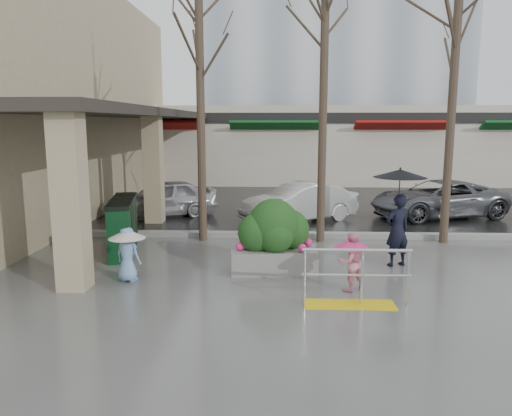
# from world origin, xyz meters

# --- Properties ---
(ground) EXTENTS (120.00, 120.00, 0.00)m
(ground) POSITION_xyz_m (0.00, 0.00, 0.00)
(ground) COLOR #51514F
(ground) RESTS_ON ground
(street_asphalt) EXTENTS (120.00, 36.00, 0.01)m
(street_asphalt) POSITION_xyz_m (0.00, 22.00, 0.01)
(street_asphalt) COLOR black
(street_asphalt) RESTS_ON ground
(curb) EXTENTS (120.00, 0.30, 0.15)m
(curb) POSITION_xyz_m (0.00, 4.00, 0.07)
(curb) COLOR gray
(curb) RESTS_ON ground
(near_building) EXTENTS (6.00, 18.00, 8.00)m
(near_building) POSITION_xyz_m (-9.00, 8.00, 4.00)
(near_building) COLOR tan
(near_building) RESTS_ON ground
(canopy_slab) EXTENTS (2.80, 18.00, 0.25)m
(canopy_slab) POSITION_xyz_m (-4.80, 8.00, 3.62)
(canopy_slab) COLOR #2D2823
(canopy_slab) RESTS_ON pillar_front
(pillar_front) EXTENTS (0.55, 0.55, 3.50)m
(pillar_front) POSITION_xyz_m (-3.90, -0.50, 1.75)
(pillar_front) COLOR tan
(pillar_front) RESTS_ON ground
(pillar_back) EXTENTS (0.55, 0.55, 3.50)m
(pillar_back) POSITION_xyz_m (-3.90, 6.00, 1.75)
(pillar_back) COLOR tan
(pillar_back) RESTS_ON ground
(storefront_row) EXTENTS (34.00, 6.74, 4.00)m
(storefront_row) POSITION_xyz_m (2.00, 17.97, 2.01)
(storefront_row) COLOR beige
(storefront_row) RESTS_ON ground
(handrail) EXTENTS (1.90, 0.50, 1.03)m
(handrail) POSITION_xyz_m (1.36, -1.20, 0.38)
(handrail) COLOR yellow
(handrail) RESTS_ON ground
(tree_west) EXTENTS (3.20, 3.20, 6.80)m
(tree_west) POSITION_xyz_m (-2.00, 3.60, 5.08)
(tree_west) COLOR #382B21
(tree_west) RESTS_ON ground
(tree_midwest) EXTENTS (3.20, 3.20, 7.00)m
(tree_midwest) POSITION_xyz_m (1.20, 3.60, 5.23)
(tree_midwest) COLOR #382B21
(tree_midwest) RESTS_ON ground
(tree_mideast) EXTENTS (3.20, 3.20, 6.50)m
(tree_mideast) POSITION_xyz_m (4.50, 3.60, 4.86)
(tree_mideast) COLOR #382B21
(tree_mideast) RESTS_ON ground
(woman) EXTENTS (1.18, 1.18, 2.22)m
(woman) POSITION_xyz_m (2.70, 1.32, 1.32)
(woman) COLOR black
(woman) RESTS_ON ground
(child_pink) EXTENTS (0.68, 0.68, 1.13)m
(child_pink) POSITION_xyz_m (1.42, -0.42, 0.65)
(child_pink) COLOR pink
(child_pink) RESTS_ON ground
(child_blue) EXTENTS (0.75, 0.75, 1.12)m
(child_blue) POSITION_xyz_m (-3.00, -0.01, 0.69)
(child_blue) COLOR #769FD3
(child_blue) RESTS_ON ground
(planter) EXTENTS (1.90, 1.12, 1.59)m
(planter) POSITION_xyz_m (-0.05, 0.80, 0.76)
(planter) COLOR slate
(planter) RESTS_ON ground
(news_boxes) EXTENTS (1.00, 2.45, 1.34)m
(news_boxes) POSITION_xyz_m (-3.78, 2.28, 0.67)
(news_boxes) COLOR #0D3B1B
(news_boxes) RESTS_ON ground
(car_a) EXTENTS (3.99, 2.70, 1.26)m
(car_a) POSITION_xyz_m (-3.89, 7.05, 0.63)
(car_a) COLOR silver
(car_a) RESTS_ON ground
(car_b) EXTENTS (3.98, 3.05, 1.26)m
(car_b) POSITION_xyz_m (0.76, 6.35, 0.63)
(car_b) COLOR silver
(car_b) RESTS_ON ground
(car_c) EXTENTS (4.93, 3.24, 1.26)m
(car_c) POSITION_xyz_m (5.46, 7.23, 0.63)
(car_c) COLOR #585A5F
(car_c) RESTS_ON ground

